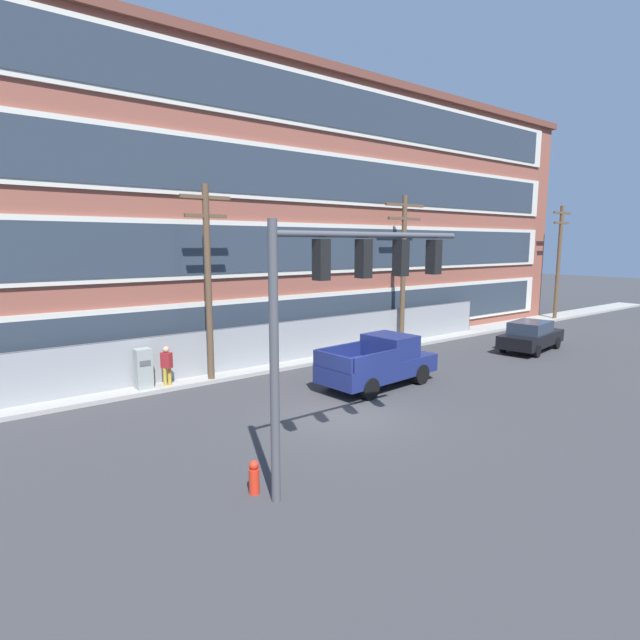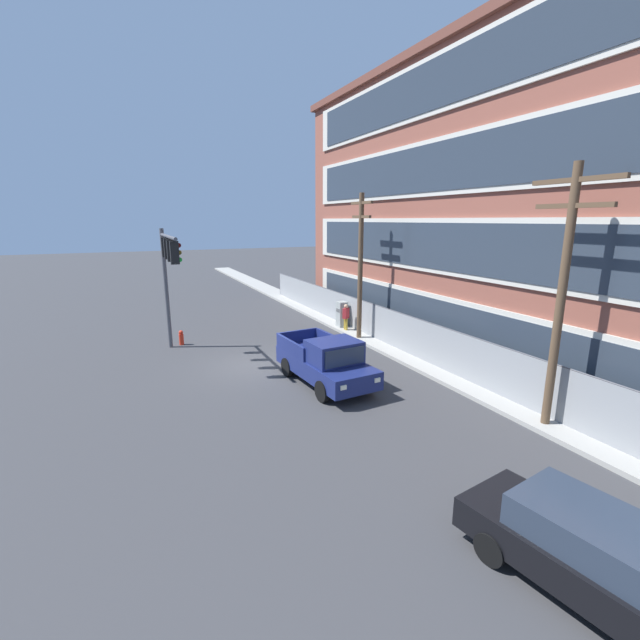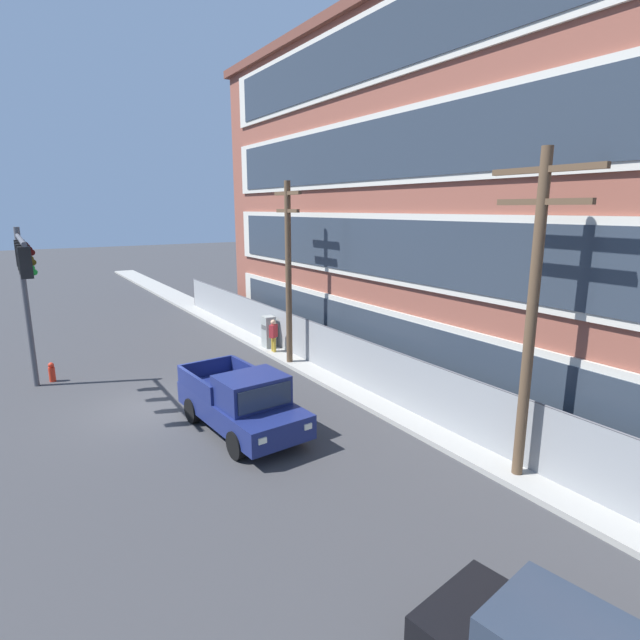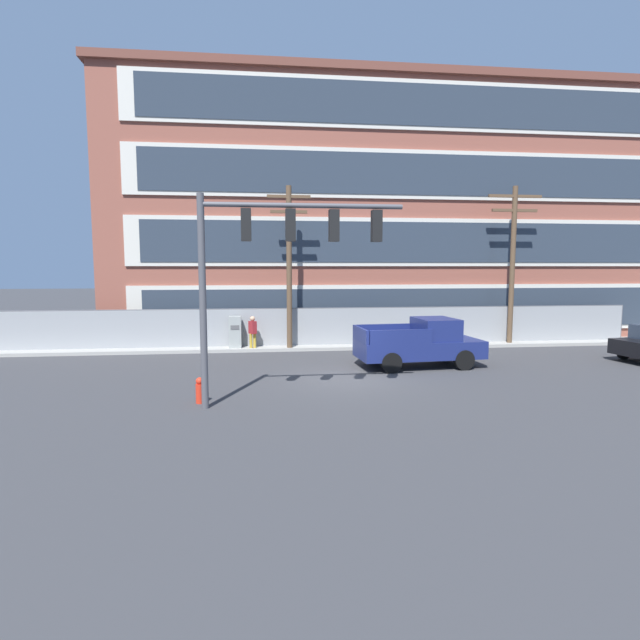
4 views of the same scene
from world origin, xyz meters
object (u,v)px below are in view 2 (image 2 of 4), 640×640
Objects in this scene: pickup_truck_navy at (326,362)px; sedan_black at (591,554)px; pedestrian_near_cabinet at (346,316)px; utility_pole_near_corner at (360,262)px; utility_pole_midblock at (563,287)px; electrical_cabinet at (342,315)px; fire_hydrant at (181,338)px; traffic_signal_mast at (168,263)px.

sedan_black is (10.84, -0.07, -0.14)m from pickup_truck_navy.
pickup_truck_navy is 8.24m from pedestrian_near_cabinet.
utility_pole_near_corner is 11.34m from utility_pole_midblock.
utility_pole_midblock reaches higher than electrical_cabinet.
pickup_truck_navy is 1.09× the size of sedan_black.
pickup_truck_navy reaches higher than fire_hydrant.
pedestrian_near_cabinet is (-1.76, 0.12, -3.31)m from utility_pole_near_corner.
electrical_cabinet is at bearing -179.90° from utility_pole_midblock.
traffic_signal_mast is 0.75× the size of utility_pole_midblock.
pedestrian_near_cabinet is 9.23m from fire_hydrant.
traffic_signal_mast is 4.73m from fire_hydrant.
utility_pole_midblock is 17.72m from fire_hydrant.
utility_pole_near_corner is at bearing 164.23° from sedan_black.
utility_pole_midblock is 10.32× the size of fire_hydrant.
sedan_black is at bearing -15.77° from utility_pole_near_corner.
utility_pole_near_corner is 4.66× the size of electrical_cabinet.
traffic_signal_mast is at bearing -80.62° from electrical_cabinet.
utility_pole_near_corner is at bearing 70.58° from fire_hydrant.
fire_hydrant is (-14.50, -9.30, -4.14)m from utility_pole_midblock.
utility_pole_near_corner is at bearing -6.43° from electrical_cabinet.
pedestrian_near_cabinet is (-13.10, -0.19, -3.55)m from utility_pole_midblock.
pickup_truck_navy is 3.09× the size of electrical_cabinet.
fire_hydrant is at bearing -109.42° from utility_pole_near_corner.
traffic_signal_mast is 8.72m from pickup_truck_navy.
traffic_signal_mast is at bearing -85.33° from pedestrian_near_cabinet.
utility_pole_near_corner reaches higher than traffic_signal_mast.
electrical_cabinet is at bearing 99.38° from traffic_signal_mast.
pickup_truck_navy is 6.65× the size of fire_hydrant.
pickup_truck_navy is at bearing 179.64° from sedan_black.
utility_pole_near_corner is 4.33m from electrical_cabinet.
electrical_cabinet is (-13.94, -0.02, -3.69)m from utility_pole_midblock.
fire_hydrant is (-0.57, -9.28, -0.46)m from electrical_cabinet.
utility_pole_midblock is at bearing 133.71° from sedan_black.
utility_pole_near_corner reaches higher than pickup_truck_navy.
utility_pole_midblock is 13.57m from pedestrian_near_cabinet.
utility_pole_near_corner reaches higher than fire_hydrant.
utility_pole_near_corner is (0.97, 9.55, -0.25)m from traffic_signal_mast.
utility_pole_near_corner is 3.75m from pedestrian_near_cabinet.
sedan_black is 6.13× the size of fire_hydrant.
pickup_truck_navy is at bearing -31.54° from electrical_cabinet.
utility_pole_midblock is 14.42m from electrical_cabinet.
pickup_truck_navy is 10.84m from sedan_black.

